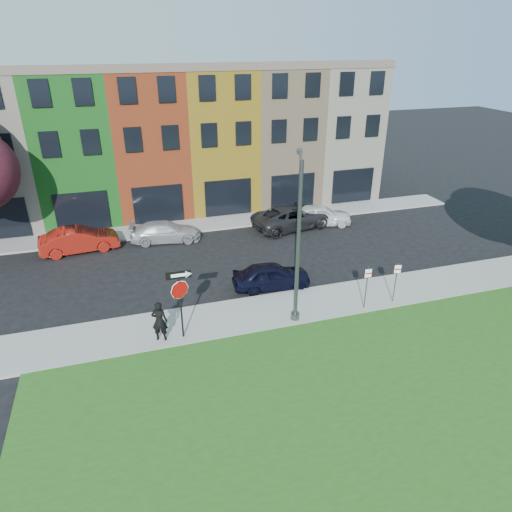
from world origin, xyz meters
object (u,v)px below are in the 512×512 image
object	(u,v)px
stop_sign	(180,291)
sedan_near	(271,276)
man	(160,321)
street_lamp	(298,243)

from	to	relation	value
stop_sign	sedan_near	size ratio (longest dim) A/B	0.77
man	street_lamp	distance (m)	6.84
stop_sign	sedan_near	world-z (taller)	stop_sign
stop_sign	sedan_near	distance (m)	6.31
sedan_near	man	bearing A→B (deg)	122.06
stop_sign	man	size ratio (longest dim) A/B	1.72
man	sedan_near	world-z (taller)	man
sedan_near	street_lamp	world-z (taller)	street_lamp
sedan_near	street_lamp	bearing A→B (deg)	-172.99
man	sedan_near	bearing A→B (deg)	-133.88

